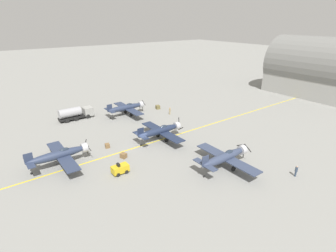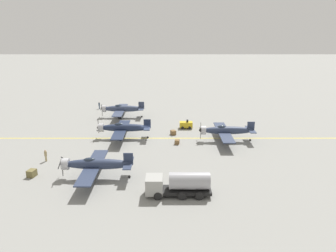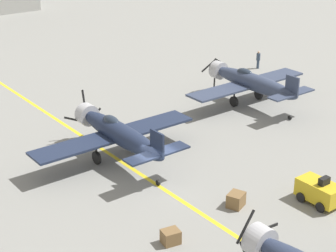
{
  "view_description": "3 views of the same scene",
  "coord_description": "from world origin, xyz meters",
  "views": [
    {
      "loc": [
        38.85,
        -22.25,
        22.31
      ],
      "look_at": [
        1.53,
        5.35,
        3.31
      ],
      "focal_mm": 28.0,
      "sensor_mm": 36.0,
      "label": 1
    },
    {
      "loc": [
        -57.78,
        -3.66,
        19.79
      ],
      "look_at": [
        -3.84,
        -3.69,
        3.54
      ],
      "focal_mm": 35.0,
      "sensor_mm": 36.0,
      "label": 2
    },
    {
      "loc": [
        -18.29,
        -24.8,
        17.15
      ],
      "look_at": [
        1.48,
        0.97,
        3.36
      ],
      "focal_mm": 60.0,
      "sensor_mm": 36.0,
      "label": 3
    }
  ],
  "objects": [
    {
      "name": "ground_plane",
      "position": [
        0.0,
        0.0,
        0.0
      ],
      "size": [
        400.0,
        400.0,
        0.0
      ],
      "primitive_type": "plane",
      "color": "gray"
    },
    {
      "name": "taxiway_stripe",
      "position": [
        0.0,
        0.0,
        0.0
      ],
      "size": [
        0.3,
        160.0,
        0.01
      ],
      "primitive_type": "cube",
      "color": "yellow",
      "rests_on": "ground"
    },
    {
      "name": "airplane_mid_center",
      "position": [
        0.02,
        4.65,
        2.01
      ],
      "size": [
        12.0,
        9.98,
        3.8
      ],
      "rotation": [
        0.0,
        0.0,
        0.15
      ],
      "color": "#1F2942",
      "rests_on": "ground"
    },
    {
      "name": "airplane_mid_right",
      "position": [
        14.86,
        6.88,
        2.01
      ],
      "size": [
        12.0,
        9.98,
        3.65
      ],
      "rotation": [
        0.0,
        0.0,
        0.22
      ],
      "color": "#343E57",
      "rests_on": "ground"
    },
    {
      "name": "airplane_mid_left",
      "position": [
        -16.82,
        6.19,
        2.01
      ],
      "size": [
        12.0,
        9.98,
        3.65
      ],
      "rotation": [
        0.0,
        0.0,
        0.03
      ],
      "color": "#29344D",
      "rests_on": "ground"
    },
    {
      "name": "airplane_near_center",
      "position": [
        -1.59,
        -14.09,
        2.01
      ],
      "size": [
        12.0,
        9.98,
        3.65
      ],
      "rotation": [
        0.0,
        0.0,
        -0.07
      ],
      "color": "#2B354F",
      "rests_on": "ground"
    },
    {
      "name": "fuel_tanker",
      "position": [
        -21.62,
        -4.91,
        1.51
      ],
      "size": [
        2.67,
        8.0,
        2.98
      ],
      "color": "black",
      "rests_on": "ground"
    },
    {
      "name": "tow_tractor",
      "position": [
        6.26,
        -7.39,
        0.79
      ],
      "size": [
        1.57,
        2.6,
        1.79
      ],
      "color": "gold",
      "rests_on": "ground"
    },
    {
      "name": "ground_crew_walking",
      "position": [
        22.96,
        13.72,
        1.0
      ],
      "size": [
        0.4,
        0.4,
        1.83
      ],
      "color": "#334256",
      "rests_on": "ground"
    },
    {
      "name": "ground_crew_inspecting",
      "position": [
        -10.92,
        15.14,
        1.01
      ],
      "size": [
        0.4,
        0.4,
        1.85
      ],
      "color": "tan",
      "rests_on": "ground"
    },
    {
      "name": "supply_crate_by_tanker",
      "position": [
        -3.15,
        -5.3,
        0.38
      ],
      "size": [
        1.05,
        0.93,
        0.77
      ],
      "primitive_type": "cube",
      "rotation": [
        0.0,
        0.0,
        -0.19
      ],
      "color": "brown",
      "rests_on": "ground"
    },
    {
      "name": "supply_crate_mid_lane",
      "position": [
        2.14,
        -4.7,
        0.42
      ],
      "size": [
        1.26,
        1.16,
        0.85
      ],
      "primitive_type": "cube",
      "rotation": [
        0.0,
        0.0,
        0.38
      ],
      "color": "brown",
      "rests_on": "ground"
    },
    {
      "name": "supply_crate_outboard",
      "position": [
        -16.36,
        15.18,
        0.49
      ],
      "size": [
        1.36,
        1.21,
        0.98
      ],
      "primitive_type": "cube",
      "rotation": [
        0.0,
        0.0,
        -0.22
      ],
      "color": "brown",
      "rests_on": "ground"
    },
    {
      "name": "hangar",
      "position": [
        3.08,
        62.73,
        7.59
      ],
      "size": [
        30.84,
        17.01,
        17.62
      ],
      "color": "#9E9E99",
      "rests_on": "ground"
    }
  ]
}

